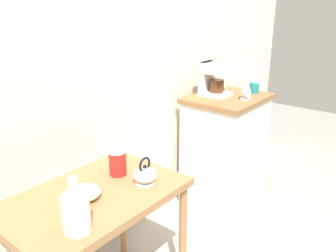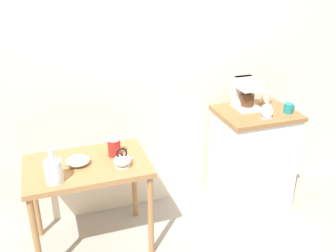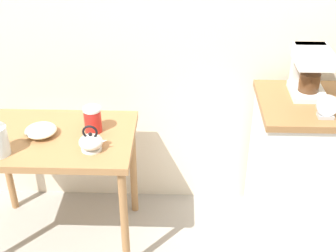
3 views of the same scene
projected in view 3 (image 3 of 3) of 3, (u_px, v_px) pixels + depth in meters
ground_plane at (172, 235)px, 2.91m from camera, size 8.00×8.00×0.00m
wooden_table at (54, 151)px, 2.59m from camera, size 0.88×0.57×0.73m
kitchen_counter at (307, 171)px, 2.72m from camera, size 0.64×0.51×0.92m
bowl_stoneware at (41, 130)px, 2.53m from camera, size 0.17×0.17×0.05m
teakettle at (91, 142)px, 2.41m from camera, size 0.15×0.12×0.15m
canister_enamel at (93, 120)px, 2.55m from camera, size 0.10×0.10×0.14m
coffee_maker at (310, 69)px, 2.50m from camera, size 0.18×0.22×0.26m
table_clock at (327, 108)px, 2.31m from camera, size 0.11×0.05×0.12m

